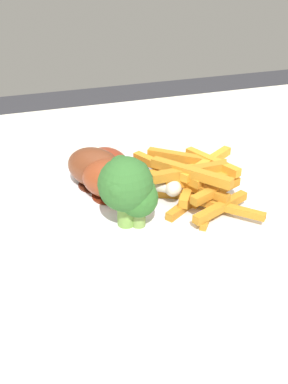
{
  "coord_description": "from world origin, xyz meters",
  "views": [
    {
      "loc": [
        0.12,
        0.38,
        1.03
      ],
      "look_at": [
        -0.02,
        -0.03,
        0.79
      ],
      "focal_mm": 41.31,
      "sensor_mm": 36.0,
      "label": 1
    }
  ],
  "objects_px": {
    "dining_table": "(138,306)",
    "chicken_drumstick_near": "(108,169)",
    "dinner_plate": "(144,212)",
    "chicken_drumstick_far": "(114,180)",
    "chicken_drumstick_extra": "(98,169)",
    "broccoli_floret_front": "(127,184)",
    "broccoli_floret_middle": "(138,199)",
    "carrot_fries_pile": "(197,181)"
  },
  "relations": [
    {
      "from": "broccoli_floret_front",
      "to": "dining_table",
      "type": "bearing_deg",
      "value": 178.31
    },
    {
      "from": "chicken_drumstick_far",
      "to": "chicken_drumstick_extra",
      "type": "relative_size",
      "value": 1.07
    },
    {
      "from": "broccoli_floret_front",
      "to": "carrot_fries_pile",
      "type": "relative_size",
      "value": 0.5
    },
    {
      "from": "carrot_fries_pile",
      "to": "chicken_drumstick_near",
      "type": "bearing_deg",
      "value": -37.45
    },
    {
      "from": "dining_table",
      "to": "broccoli_floret_middle",
      "type": "height_order",
      "value": "broccoli_floret_middle"
    },
    {
      "from": "broccoli_floret_middle",
      "to": "chicken_drumstick_extra",
      "type": "distance_m",
      "value": 0.1
    },
    {
      "from": "broccoli_floret_front",
      "to": "chicken_drumstick_extra",
      "type": "relative_size",
      "value": 0.73
    },
    {
      "from": "dinner_plate",
      "to": "broccoli_floret_front",
      "type": "height_order",
      "value": "broccoli_floret_front"
    },
    {
      "from": "dinner_plate",
      "to": "chicken_drumstick_far",
      "type": "distance_m",
      "value": 0.05
    },
    {
      "from": "dining_table",
      "to": "dinner_plate",
      "type": "xyz_separation_m",
      "value": [
        -0.02,
        -0.03,
        0.12
      ]
    },
    {
      "from": "dining_table",
      "to": "broccoli_floret_middle",
      "type": "distance_m",
      "value": 0.16
    },
    {
      "from": "carrot_fries_pile",
      "to": "chicken_drumstick_near",
      "type": "relative_size",
      "value": 1.19
    },
    {
      "from": "dining_table",
      "to": "dinner_plate",
      "type": "bearing_deg",
      "value": -122.54
    },
    {
      "from": "dining_table",
      "to": "broccoli_floret_middle",
      "type": "bearing_deg",
      "value": 84.47
    },
    {
      "from": "dining_table",
      "to": "chicken_drumstick_near",
      "type": "xyz_separation_m",
      "value": [
        0.01,
        -0.09,
        0.14
      ]
    },
    {
      "from": "chicken_drumstick_near",
      "to": "chicken_drumstick_extra",
      "type": "height_order",
      "value": "chicken_drumstick_extra"
    },
    {
      "from": "broccoli_floret_middle",
      "to": "chicken_drumstick_extra",
      "type": "bearing_deg",
      "value": -78.61
    },
    {
      "from": "dining_table",
      "to": "broccoli_floret_front",
      "type": "height_order",
      "value": "broccoli_floret_front"
    },
    {
      "from": "chicken_drumstick_near",
      "to": "dinner_plate",
      "type": "bearing_deg",
      "value": 109.14
    },
    {
      "from": "chicken_drumstick_extra",
      "to": "dinner_plate",
      "type": "bearing_deg",
      "value": 119.63
    },
    {
      "from": "broccoli_floret_front",
      "to": "broccoli_floret_middle",
      "type": "relative_size",
      "value": 1.42
    },
    {
      "from": "dining_table",
      "to": "chicken_drumstick_extra",
      "type": "height_order",
      "value": "chicken_drumstick_extra"
    },
    {
      "from": "carrot_fries_pile",
      "to": "chicken_drumstick_near",
      "type": "height_order",
      "value": "carrot_fries_pile"
    },
    {
      "from": "chicken_drumstick_near",
      "to": "chicken_drumstick_extra",
      "type": "xyz_separation_m",
      "value": [
        0.01,
        0.0,
        0.0
      ]
    },
    {
      "from": "carrot_fries_pile",
      "to": "chicken_drumstick_near",
      "type": "distance_m",
      "value": 0.11
    },
    {
      "from": "dining_table",
      "to": "chicken_drumstick_near",
      "type": "distance_m",
      "value": 0.17
    },
    {
      "from": "broccoli_floret_front",
      "to": "carrot_fries_pile",
      "type": "xyz_separation_m",
      "value": [
        -0.09,
        -0.03,
        -0.03
      ]
    },
    {
      "from": "chicken_drumstick_far",
      "to": "chicken_drumstick_extra",
      "type": "height_order",
      "value": "chicken_drumstick_extra"
    },
    {
      "from": "broccoli_floret_front",
      "to": "chicken_drumstick_extra",
      "type": "distance_m",
      "value": 0.09
    },
    {
      "from": "dining_table",
      "to": "carrot_fries_pile",
      "type": "xyz_separation_m",
      "value": [
        -0.08,
        -0.03,
        0.15
      ]
    },
    {
      "from": "chicken_drumstick_far",
      "to": "chicken_drumstick_extra",
      "type": "bearing_deg",
      "value": -68.05
    },
    {
      "from": "dinner_plate",
      "to": "chicken_drumstick_far",
      "type": "bearing_deg",
      "value": -54.36
    },
    {
      "from": "dining_table",
      "to": "dinner_plate",
      "type": "relative_size",
      "value": 3.62
    },
    {
      "from": "broccoli_floret_front",
      "to": "dinner_plate",
      "type": "bearing_deg",
      "value": -136.39
    },
    {
      "from": "dining_table",
      "to": "chicken_drumstick_extra",
      "type": "distance_m",
      "value": 0.17
    },
    {
      "from": "broccoli_floret_middle",
      "to": "carrot_fries_pile",
      "type": "height_order",
      "value": "broccoli_floret_middle"
    },
    {
      "from": "broccoli_floret_front",
      "to": "chicken_drumstick_near",
      "type": "relative_size",
      "value": 0.59
    },
    {
      "from": "chicken_drumstick_extra",
      "to": "chicken_drumstick_near",
      "type": "bearing_deg",
      "value": -167.51
    },
    {
      "from": "chicken_drumstick_far",
      "to": "dinner_plate",
      "type": "bearing_deg",
      "value": 125.64
    },
    {
      "from": "broccoli_floret_middle",
      "to": "chicken_drumstick_extra",
      "type": "xyz_separation_m",
      "value": [
        0.02,
        -0.1,
        -0.01
      ]
    },
    {
      "from": "broccoli_floret_front",
      "to": "chicken_drumstick_extra",
      "type": "xyz_separation_m",
      "value": [
        0.01,
        -0.09,
        -0.02
      ]
    },
    {
      "from": "carrot_fries_pile",
      "to": "chicken_drumstick_far",
      "type": "distance_m",
      "value": 0.09
    }
  ]
}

